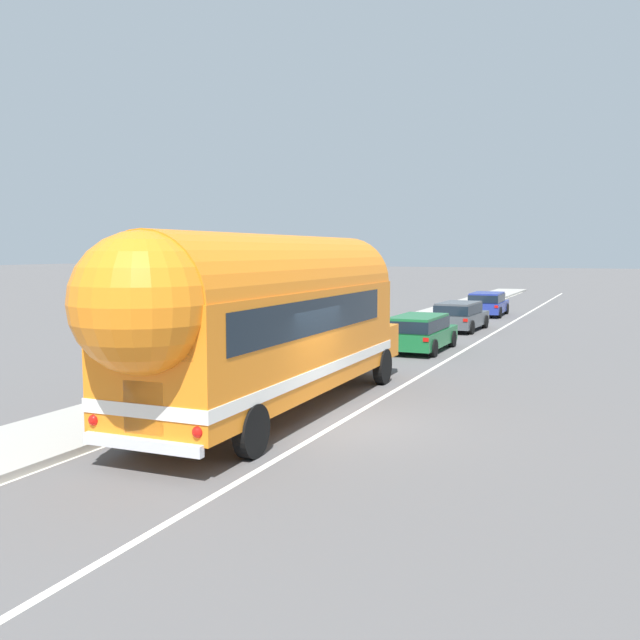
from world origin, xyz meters
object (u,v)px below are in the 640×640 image
(painted_bus, at_px, (267,316))
(car_lead, at_px, (420,330))
(car_third, at_px, (488,302))
(car_second, at_px, (460,314))

(painted_bus, height_order, car_lead, painted_bus)
(painted_bus, relative_size, car_lead, 2.84)
(car_lead, xyz_separation_m, car_third, (-0.44, 15.69, -0.01))
(car_lead, height_order, car_third, same)
(painted_bus, relative_size, car_third, 2.84)
(painted_bus, xyz_separation_m, car_lead, (0.22, 11.60, -1.51))
(car_lead, bearing_deg, car_second, 91.36)
(painted_bus, bearing_deg, car_third, 90.46)
(painted_bus, distance_m, car_third, 27.33)
(car_lead, relative_size, car_second, 1.01)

